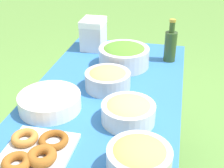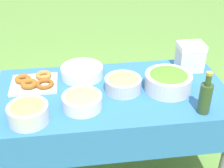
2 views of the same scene
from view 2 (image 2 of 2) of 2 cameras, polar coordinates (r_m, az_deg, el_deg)
name	(u,v)px [view 2 (image 2 of 2)]	position (r m, az deg, el deg)	size (l,w,h in m)	color
picnic_table	(112,105)	(2.00, -0.04, -3.80)	(1.46, 0.74, 0.74)	#2D6BB2
salad_bowl	(168,80)	(1.95, 10.23, 0.66)	(0.29, 0.29, 0.13)	silver
pasta_bowl	(82,100)	(1.77, -5.49, -2.94)	(0.23, 0.23, 0.10)	silver
donut_platter	(34,82)	(2.05, -13.99, 0.32)	(0.29, 0.26, 0.05)	silver
plate_stack	(82,72)	(2.09, -5.50, 2.25)	(0.28, 0.28, 0.07)	white
olive_oil_bottle	(205,97)	(1.78, 16.69, -2.29)	(0.07, 0.07, 0.25)	#2D4723
bread_bowl	(123,83)	(1.92, 2.02, 0.23)	(0.23, 0.23, 0.11)	#B2B7BC
fruit_bowl	(28,112)	(1.72, -15.09, -4.89)	(0.22, 0.22, 0.12)	silver
cooler_box	(190,57)	(2.21, 14.08, 4.87)	(0.17, 0.14, 0.19)	silver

